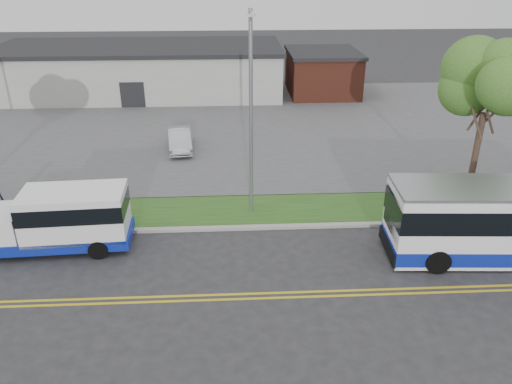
{
  "coord_description": "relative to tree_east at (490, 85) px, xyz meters",
  "views": [
    {
      "loc": [
        2.07,
        -19.21,
        11.56
      ],
      "look_at": [
        3.18,
        1.75,
        1.6
      ],
      "focal_mm": 35.0,
      "sensor_mm": 36.0,
      "label": 1
    }
  ],
  "objects": [
    {
      "name": "parked_car_a",
      "position": [
        -15.26,
        8.69,
        -5.43
      ],
      "size": [
        1.92,
        4.24,
        1.35
      ],
      "primitive_type": "imported",
      "rotation": [
        0.0,
        0.0,
        0.12
      ],
      "color": "#A9ACB0",
      "rests_on": "parking_lot"
    },
    {
      "name": "lane_line_south",
      "position": [
        -14.0,
        -7.15,
        -6.2
      ],
      "size": [
        70.0,
        0.12,
        0.01
      ],
      "primitive_type": "cube",
      "color": "gold",
      "rests_on": "ground"
    },
    {
      "name": "verge",
      "position": [
        -14.0,
        -0.1,
        -6.15
      ],
      "size": [
        80.0,
        3.3,
        0.1
      ],
      "primitive_type": "cube",
      "color": "#254918",
      "rests_on": "ground"
    },
    {
      "name": "parking_lot",
      "position": [
        -14.0,
        14.0,
        -6.15
      ],
      "size": [
        80.0,
        25.0,
        0.1
      ],
      "primitive_type": "cube",
      "color": "#4C4C4F",
      "rests_on": "ground"
    },
    {
      "name": "brick_wing",
      "position": [
        -3.5,
        23.0,
        -4.24
      ],
      "size": [
        6.3,
        7.3,
        3.9
      ],
      "color": "brown",
      "rests_on": "ground"
    },
    {
      "name": "curb",
      "position": [
        -14.0,
        -1.9,
        -6.13
      ],
      "size": [
        80.0,
        0.3,
        0.15
      ],
      "primitive_type": "cube",
      "color": "#9E9B93",
      "rests_on": "ground"
    },
    {
      "name": "grocery_bag_right",
      "position": [
        -22.82,
        -0.17,
        -5.94
      ],
      "size": [
        0.32,
        0.32,
        0.32
      ],
      "primitive_type": "sphere",
      "color": "white",
      "rests_on": "verge"
    },
    {
      "name": "commercial_building",
      "position": [
        -20.0,
        24.0,
        -4.02
      ],
      "size": [
        25.4,
        10.4,
        4.35
      ],
      "color": "#9E9E99",
      "rests_on": "ground"
    },
    {
      "name": "tree_east",
      "position": [
        0.0,
        0.0,
        0.0
      ],
      "size": [
        5.2,
        5.2,
        8.33
      ],
      "color": "#36271D",
      "rests_on": "verge"
    },
    {
      "name": "shuttle_bus",
      "position": [
        -19.32,
        -3.07,
        -4.77
      ],
      "size": [
        7.11,
        2.67,
        2.68
      ],
      "rotation": [
        0.0,
        0.0,
        0.05
      ],
      "color": "#0D2194",
      "rests_on": "ground"
    },
    {
      "name": "ground",
      "position": [
        -14.0,
        -3.0,
        -6.2
      ],
      "size": [
        140.0,
        140.0,
        0.0
      ],
      "primitive_type": "plane",
      "color": "#28282B",
      "rests_on": "ground"
    },
    {
      "name": "streetlight_near",
      "position": [
        -11.0,
        -0.27,
        -0.97
      ],
      "size": [
        0.35,
        1.53,
        9.5
      ],
      "color": "gray",
      "rests_on": "verge"
    },
    {
      "name": "lane_line_north",
      "position": [
        -14.0,
        -6.85,
        -6.2
      ],
      "size": [
        70.0,
        0.12,
        0.01
      ],
      "primitive_type": "cube",
      "color": "gold",
      "rests_on": "ground"
    }
  ]
}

